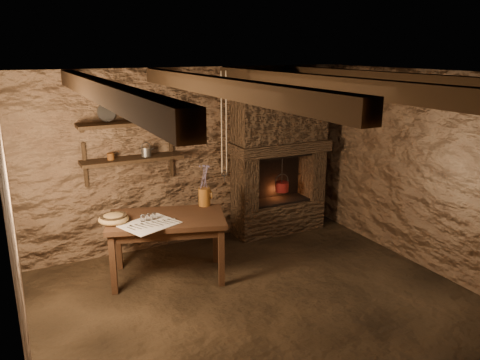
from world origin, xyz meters
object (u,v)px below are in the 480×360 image
wooden_bowl (114,219)px  red_pot (282,186)px  stoneware_jug (204,188)px  iron_stockpot (143,113)px  work_table (168,245)px

wooden_bowl → red_pot: bearing=12.1°
stoneware_jug → wooden_bowl: bearing=178.9°
wooden_bowl → red_pot: size_ratio=0.63×
iron_stockpot → red_pot: 2.28m
iron_stockpot → work_table: bearing=-90.3°
work_table → red_pot: (1.95, 0.64, 0.29)m
work_table → red_pot: size_ratio=2.77×
stoneware_jug → wooden_bowl: stoneware_jug is taller
work_table → iron_stockpot: (0.00, 0.76, 1.46)m
iron_stockpot → wooden_bowl: bearing=-131.4°
red_pot → iron_stockpot: bearing=176.5°
stoneware_jug → wooden_bowl: 1.15m
work_table → stoneware_jug: 0.82m
stoneware_jug → iron_stockpot: size_ratio=1.91×
iron_stockpot → stoneware_jug: bearing=-46.3°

